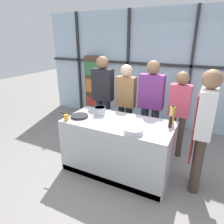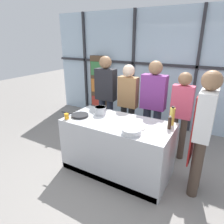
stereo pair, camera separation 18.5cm
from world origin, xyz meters
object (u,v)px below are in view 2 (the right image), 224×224
spectator_center_right (153,102)px  juice_glass_near (67,116)px  frying_pan (80,115)px  white_plate (138,127)px  spectator_far_left (106,93)px  chef (203,128)px  oil_bottle (172,116)px  spectator_center_left (128,100)px  pepper_grinder (170,123)px  saucepan (100,110)px  spectator_far_right (181,110)px  mixing_bowl (131,131)px

spectator_center_right → juice_glass_near: spectator_center_right is taller
frying_pan → white_plate: size_ratio=2.33×
spectator_far_left → spectator_center_right: 1.04m
chef → oil_bottle: (-0.45, 0.17, 0.02)m
spectator_center_left → pepper_grinder: (1.04, -0.77, 0.02)m
spectator_far_left → frying_pan: (0.12, -1.04, -0.12)m
spectator_far_left → pepper_grinder: 1.74m
saucepan → juice_glass_near: saucepan is taller
chef → white_plate: 0.87m
spectator_center_left → frying_pan: bearing=68.9°
saucepan → pepper_grinder: size_ratio=1.72×
spectator_far_left → oil_bottle: spectator_far_left is taller
spectator_center_right → pepper_grinder: bearing=124.0°
spectator_center_right → spectator_far_right: spectator_center_right is taller
spectator_center_left → frying_pan: 1.11m
frying_pan → oil_bottle: (1.43, 0.43, 0.12)m
juice_glass_near → chef: bearing=12.9°
juice_glass_near → saucepan: bearing=51.0°
spectator_far_left → spectator_center_left: bearing=-180.0°
spectator_center_left → spectator_far_right: 1.04m
frying_pan → mixing_bowl: size_ratio=1.89×
white_plate → pepper_grinder: bearing=26.4°
spectator_center_right → mixing_bowl: size_ratio=6.52×
chef → spectator_far_right: bearing=29.5°
pepper_grinder → white_plate: bearing=-153.6°
mixing_bowl → pepper_grinder: 0.59m
spectator_center_left → spectator_center_right: spectator_center_right is taller
pepper_grinder → spectator_far_left: bearing=153.8°
spectator_center_left → oil_bottle: size_ratio=5.69×
white_plate → frying_pan: bearing=-176.1°
chef → saucepan: chef is taller
oil_bottle → juice_glass_near: (-1.53, -0.63, -0.09)m
chef → spectator_center_left: 1.67m
chef → frying_pan: bearing=97.9°
spectator_far_right → white_plate: 1.05m
spectator_center_left → frying_pan: size_ratio=3.25×
spectator_center_right → saucepan: 1.03m
frying_pan → mixing_bowl: 1.04m
frying_pan → white_plate: frying_pan is taller
spectator_center_right → white_plate: bearing=96.8°
saucepan → mixing_bowl: saucepan is taller
pepper_grinder → spectator_far_right: bearing=89.7°
frying_pan → juice_glass_near: (-0.11, -0.20, 0.03)m
oil_bottle → spectator_far_left: bearing=158.7°
spectator_center_left → white_plate: bearing=123.3°
chef → spectator_center_right: bearing=51.0°
spectator_center_left → spectator_center_right: size_ratio=0.94×
spectator_center_right → spectator_far_right: bearing=-180.0°
spectator_center_left → pepper_grinder: 1.29m
frying_pan → juice_glass_near: size_ratio=5.45×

